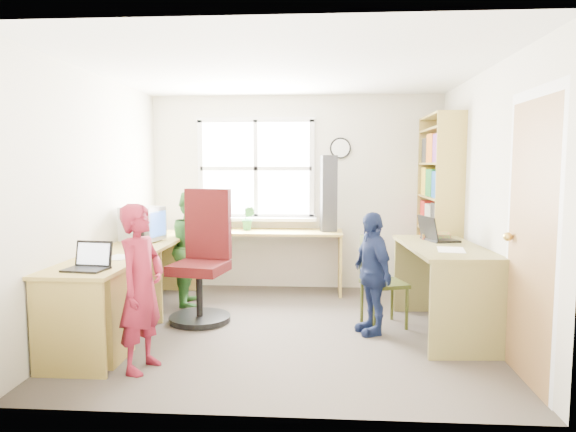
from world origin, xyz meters
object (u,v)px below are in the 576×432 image
object	(u,v)px
laptop_left	(89,263)
person_red	(141,288)
swivel_chair	(203,264)
laptop_right	(435,235)
person_navy	(372,273)
person_green	(194,247)
crt_monitor	(143,224)
potted_plant	(248,218)
wooden_chair	(378,278)
l_desk	(139,287)
cd_tower	(329,194)
bookshelf	(438,213)
right_desk	(443,269)

from	to	relation	value
laptop_left	person_red	xyz separation A→B (m)	(0.43, -0.08, -0.17)
swivel_chair	laptop_right	bearing A→B (deg)	11.56
laptop_left	person_navy	size ratio (longest dim) A/B	0.30
person_green	crt_monitor	bearing A→B (deg)	117.52
laptop_right	potted_plant	size ratio (longest dim) A/B	1.42
potted_plant	laptop_left	bearing A→B (deg)	-110.20
wooden_chair	person_navy	size ratio (longest dim) A/B	0.77
l_desk	person_green	distance (m)	1.16
cd_tower	potted_plant	distance (m)	1.02
swivel_chair	cd_tower	xyz separation A→B (m)	(1.26, 1.16, 0.65)
laptop_left	laptop_right	world-z (taller)	laptop_right
l_desk	person_red	world-z (taller)	person_red
cd_tower	person_navy	world-z (taller)	cd_tower
crt_monitor	person_red	size ratio (longest dim) A/B	0.35
laptop_left	cd_tower	world-z (taller)	cd_tower
bookshelf	potted_plant	distance (m)	2.23
cd_tower	person_green	world-z (taller)	cd_tower
wooden_chair	laptop_right	distance (m)	0.70
crt_monitor	potted_plant	bearing A→B (deg)	58.70
person_red	potted_plant	bearing A→B (deg)	3.30
bookshelf	person_red	world-z (taller)	bookshelf
crt_monitor	laptop_right	bearing A→B (deg)	10.12
swivel_chair	laptop_right	size ratio (longest dim) A/B	3.13
wooden_chair	person_green	distance (m)	2.08
bookshelf	laptop_right	bearing A→B (deg)	-104.18
l_desk	person_navy	distance (m)	2.11
wooden_chair	potted_plant	xyz separation A→B (m)	(-1.43, 1.30, 0.43)
laptop_right	person_navy	size ratio (longest dim) A/B	0.37
cd_tower	person_navy	xyz separation A→B (m)	(0.38, -1.48, -0.64)
bookshelf	wooden_chair	distance (m)	1.41
crt_monitor	cd_tower	bearing A→B (deg)	39.65
right_desk	laptop_left	size ratio (longest dim) A/B	4.35
bookshelf	laptop_left	bearing A→B (deg)	-145.44
right_desk	swivel_chair	size ratio (longest dim) A/B	1.11
wooden_chair	laptop_left	xyz separation A→B (m)	(-2.31, -1.09, 0.33)
person_navy	laptop_right	bearing A→B (deg)	98.81
crt_monitor	person_red	bearing A→B (deg)	-57.35
l_desk	swivel_chair	size ratio (longest dim) A/B	2.27
laptop_left	laptop_right	xyz separation A→B (m)	(2.87, 1.24, 0.07)
laptop_right	wooden_chair	bearing A→B (deg)	89.89
laptop_right	cd_tower	world-z (taller)	cd_tower
potted_plant	person_green	distance (m)	0.85
right_desk	laptop_left	xyz separation A→B (m)	(-2.89, -0.95, 0.21)
right_desk	cd_tower	world-z (taller)	cd_tower
right_desk	person_red	xyz separation A→B (m)	(-2.46, -1.03, 0.04)
potted_plant	swivel_chair	bearing A→B (deg)	-103.60
person_navy	l_desk	bearing A→B (deg)	-103.43
l_desk	laptop_right	bearing A→B (deg)	12.01
laptop_right	swivel_chair	bearing A→B (deg)	75.72
swivel_chair	laptop_left	distance (m)	1.37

